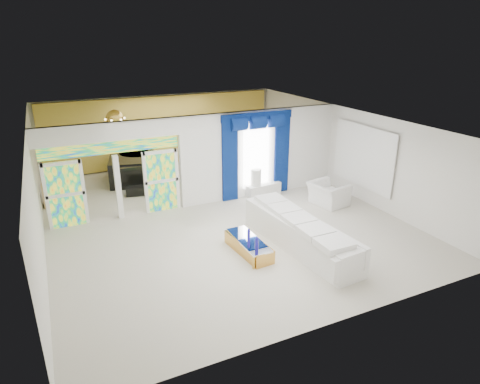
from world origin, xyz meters
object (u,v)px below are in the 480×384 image
armchair (328,194)px  grand_piano (130,169)px  white_sofa (299,234)px  console_table (263,190)px  coffee_table (249,246)px

armchair → grand_piano: (-5.51, 5.20, 0.10)m
white_sofa → console_table: size_ratio=3.21×
coffee_table → console_table: (2.32, 3.51, 0.03)m
coffee_table → grand_piano: grand_piano is taller
white_sofa → coffee_table: (-1.35, 0.30, -0.21)m
white_sofa → armchair: size_ratio=3.51×
grand_piano → white_sofa: bearing=-55.3°
armchair → grand_piano: grand_piano is taller
coffee_table → white_sofa: bearing=-12.5°
console_table → grand_piano: grand_piano is taller
coffee_table → console_table: 4.21m
white_sofa → grand_piano: (-2.98, 7.33, 0.09)m
grand_piano → coffee_table: bearing=-64.4°
coffee_table → grand_piano: (-1.63, 7.03, 0.30)m
console_table → grand_piano: (-3.95, 3.52, 0.27)m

